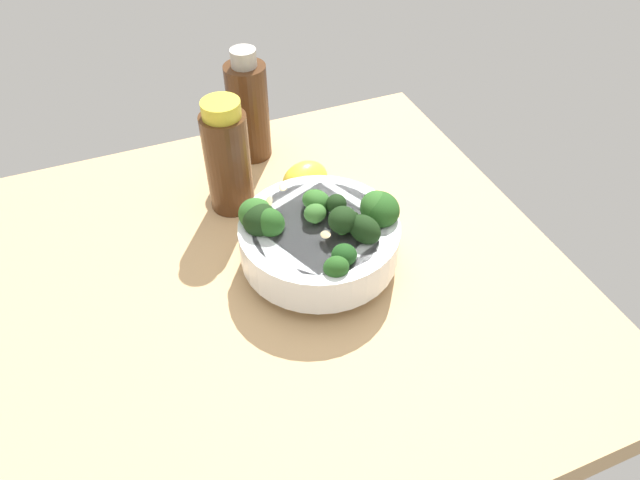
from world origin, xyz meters
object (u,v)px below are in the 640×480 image
object	(u,v)px
bottle_tall	(248,109)
bottle_short	(228,158)
lemon_wedge	(305,180)
bowl_of_broccoli	(320,237)

from	to	relation	value
bottle_tall	bottle_short	xyz separation A→B (cm)	(-5.83, -10.19, 0.00)
lemon_wedge	bottle_tall	size ratio (longest dim) A/B	0.40
bowl_of_broccoli	lemon_wedge	bearing A→B (deg)	76.86
bowl_of_broccoli	bottle_tall	world-z (taller)	bottle_tall
bowl_of_broccoli	bottle_short	bearing A→B (deg)	114.10
bowl_of_broccoli	bottle_short	world-z (taller)	bottle_short
lemon_wedge	bottle_short	bearing A→B (deg)	168.64
bowl_of_broccoli	bottle_tall	distance (cm)	25.13
lemon_wedge	bowl_of_broccoli	bearing A→B (deg)	-103.14
bowl_of_broccoli	lemon_wedge	distance (cm)	13.30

